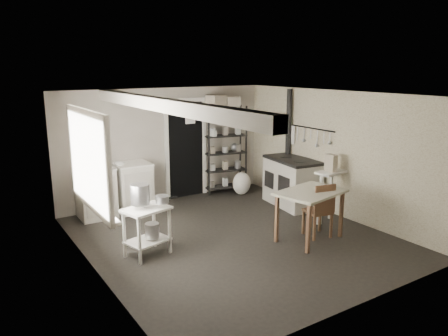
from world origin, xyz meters
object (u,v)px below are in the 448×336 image
stove (292,184)px  work_table (309,217)px  shelf_rack (225,150)px  chair (318,208)px  flour_sack (242,184)px  prep_table (147,229)px  stockpot (140,194)px  base_cabinets (115,190)px

stove → work_table: size_ratio=1.13×
shelf_rack → chair: bearing=-81.6°
work_table → flour_sack: 2.71m
prep_table → stockpot: bearing=161.8°
work_table → chair: 0.24m
base_cabinets → stockpot: bearing=-98.0°
shelf_rack → work_table: size_ratio=1.79×
chair → shelf_rack: bearing=97.7°
stockpot → flour_sack: (3.04, 1.79, -0.70)m
work_table → flour_sack: (0.55, 2.65, -0.14)m
prep_table → chair: (2.63, -0.81, 0.08)m
prep_table → base_cabinets: 2.07m
prep_table → shelf_rack: (2.78, 2.18, 0.55)m
work_table → stove: bearing=57.6°
flour_sack → stove: bearing=-70.5°
shelf_rack → chair: 3.03m
shelf_rack → stockpot: bearing=-131.6°
prep_table → base_cabinets: size_ratio=0.51×
prep_table → base_cabinets: (0.24, 2.06, 0.06)m
flour_sack → work_table: bearing=-101.7°
flour_sack → prep_table: bearing=-148.5°
base_cabinets → chair: size_ratio=1.56×
prep_table → chair: size_ratio=0.80×
prep_table → stove: bearing=11.2°
stockpot → flour_sack: size_ratio=0.60×
base_cabinets → work_table: bearing=-52.4°
shelf_rack → flour_sack: (0.19, -0.37, -0.71)m
prep_table → flour_sack: (2.96, 1.81, -0.16)m
stockpot → prep_table: bearing=-18.2°
chair → stove: bearing=73.8°
stove → chair: bearing=-109.3°
stockpot → work_table: 2.69m
shelf_rack → stove: shelf_rack is taller
chair → flour_sack: bearing=93.3°
stockpot → chair: 2.86m
prep_table → stove: size_ratio=0.60×
base_cabinets → stove: (3.13, -1.39, -0.02)m
base_cabinets → flour_sack: (2.73, -0.24, -0.22)m
work_table → chair: bearing=9.0°
chair → work_table: bearing=-160.4°
stockpot → stove: 3.54m
prep_table → stockpot: (-0.07, 0.02, 0.54)m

